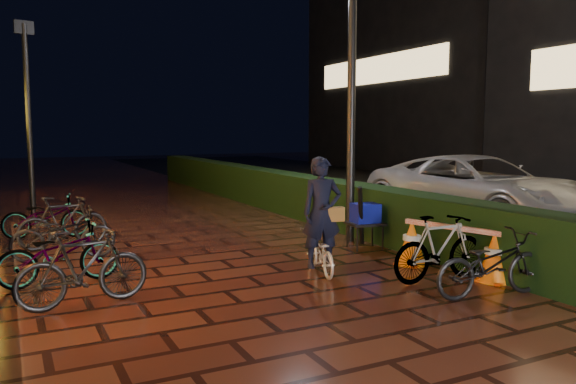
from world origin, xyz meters
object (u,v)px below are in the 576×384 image
traffic_barrier (450,249)px  cyclist (321,231)px  van (478,188)px  cart_assembly (365,216)px

traffic_barrier → cyclist: bearing=155.1°
van → traffic_barrier: van is taller
van → traffic_barrier: 5.13m
van → cyclist: 6.16m
traffic_barrier → cart_assembly: (-0.17, 1.96, 0.23)m
van → traffic_barrier: (-3.88, -3.33, -0.40)m
traffic_barrier → cart_assembly: 1.98m
traffic_barrier → cart_assembly: bearing=95.0°
van → cyclist: (-5.62, -2.53, -0.12)m
cyclist → cart_assembly: bearing=36.5°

